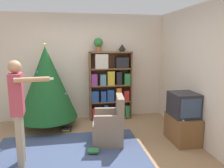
% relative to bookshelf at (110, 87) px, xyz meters
% --- Properties ---
extents(ground_plane, '(14.00, 14.00, 0.00)m').
position_rel_bookshelf_xyz_m(ground_plane, '(-0.68, -1.75, -0.82)').
color(ground_plane, '#9E7A56').
extents(wall_back, '(8.00, 0.10, 2.60)m').
position_rel_bookshelf_xyz_m(wall_back, '(-0.68, 0.23, 0.48)').
color(wall_back, beige).
rests_on(wall_back, ground_plane).
extents(wall_right, '(0.10, 8.00, 2.60)m').
position_rel_bookshelf_xyz_m(wall_right, '(1.44, -1.75, 0.48)').
color(wall_right, beige).
rests_on(wall_right, ground_plane).
extents(area_rug, '(2.63, 1.65, 0.01)m').
position_rel_bookshelf_xyz_m(area_rug, '(-1.02, -1.65, -0.82)').
color(area_rug, '#3D4C70').
rests_on(area_rug, ground_plane).
extents(bookshelf, '(1.05, 0.30, 1.69)m').
position_rel_bookshelf_xyz_m(bookshelf, '(0.00, 0.00, 0.00)').
color(bookshelf, brown).
rests_on(bookshelf, ground_plane).
extents(tv_stand, '(0.45, 0.71, 0.51)m').
position_rel_bookshelf_xyz_m(tv_stand, '(1.14, -1.59, -0.56)').
color(tv_stand, brown).
rests_on(tv_stand, ground_plane).
extents(television, '(0.48, 0.53, 0.45)m').
position_rel_bookshelf_xyz_m(television, '(1.14, -1.59, -0.08)').
color(television, '#28282D').
rests_on(television, tv_stand).
extents(game_remote, '(0.04, 0.12, 0.02)m').
position_rel_bookshelf_xyz_m(game_remote, '(1.01, -1.80, -0.29)').
color(game_remote, white).
rests_on(game_remote, tv_stand).
extents(christmas_tree, '(1.31, 1.31, 1.89)m').
position_rel_bookshelf_xyz_m(christmas_tree, '(-1.49, -0.34, 0.20)').
color(christmas_tree, '#4C3323').
rests_on(christmas_tree, ground_plane).
extents(armchair, '(0.64, 0.63, 0.92)m').
position_rel_bookshelf_xyz_m(armchair, '(-0.25, -1.40, -0.50)').
color(armchair, '#7A6B5B').
rests_on(armchair, ground_plane).
extents(standing_person, '(0.66, 0.47, 1.64)m').
position_rel_bookshelf_xyz_m(standing_person, '(-1.73, -1.91, 0.15)').
color(standing_person, '#9E937F').
rests_on(standing_person, ground_plane).
extents(potted_plant, '(0.22, 0.22, 0.33)m').
position_rel_bookshelf_xyz_m(potted_plant, '(-0.29, 0.01, 1.06)').
color(potted_plant, '#935B38').
rests_on(potted_plant, bookshelf).
extents(table_lamp, '(0.20, 0.20, 0.18)m').
position_rel_bookshelf_xyz_m(table_lamp, '(0.30, 0.01, 0.97)').
color(table_lamp, '#473828').
rests_on(table_lamp, bookshelf).
extents(book_pile_near_tree, '(0.23, 0.18, 0.08)m').
position_rel_bookshelf_xyz_m(book_pile_near_tree, '(-1.08, -0.69, -0.77)').
color(book_pile_near_tree, '#232328').
rests_on(book_pile_near_tree, ground_plane).
extents(book_pile_by_chair, '(0.21, 0.18, 0.07)m').
position_rel_bookshelf_xyz_m(book_pile_by_chair, '(-0.60, -1.76, -0.78)').
color(book_pile_by_chair, '#232328').
rests_on(book_pile_by_chair, ground_plane).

